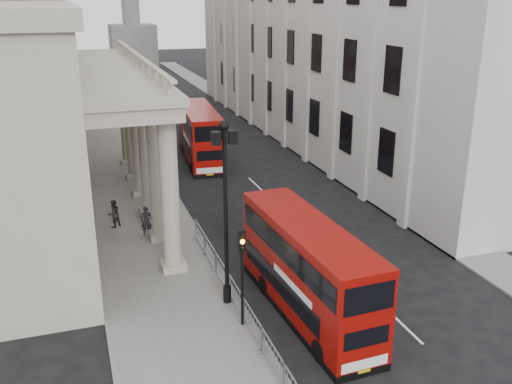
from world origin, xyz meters
The scene contains 17 objects.
ground centered at (0.00, 0.00, 0.00)m, with size 260.00×260.00×0.00m, color black.
sidewalk_west centered at (-3.00, 30.00, 0.06)m, with size 6.00×140.00×0.12m, color slate.
sidewalk_east centered at (13.50, 30.00, 0.06)m, with size 3.00×140.00×0.12m, color slate.
kerb centered at (-0.05, 30.00, 0.07)m, with size 0.20×140.00×0.14m, color slate.
brick_building centered at (-10.50, 48.00, 11.00)m, with size 9.00×32.00×22.00m, color maroon.
west_building_far centered at (-10.50, 80.00, 10.00)m, with size 9.00×30.00×20.00m, color #9F9985.
east_building centered at (16.00, 32.00, 12.50)m, with size 8.00×55.00×25.00m, color beige.
lamp_post_south centered at (-0.60, 4.00, 4.91)m, with size 1.05×0.44×8.32m.
lamp_post_mid centered at (-0.60, 20.00, 4.91)m, with size 1.05×0.44×8.32m.
lamp_post_north centered at (-0.60, 36.00, 4.91)m, with size 1.05×0.44×8.32m.
traffic_light centered at (-0.50, 1.98, 3.11)m, with size 0.28×0.33×4.30m.
crowd_barriers centered at (-0.35, 2.23, 0.67)m, with size 0.50×18.75×1.10m.
bus_near centered at (2.49, 2.18, 2.18)m, with size 2.79×9.77×4.17m.
bus_far centered at (3.60, 27.39, 2.30)m, with size 3.32×10.38×4.41m.
pedestrian_a centered at (-2.95, 12.67, 0.99)m, with size 0.63×0.42×1.74m, color black.
pedestrian_b centered at (-4.63, 14.56, 0.96)m, with size 0.82×0.64×1.68m, color black.
pedestrian_c centered at (-1.89, 21.67, 1.05)m, with size 0.91×0.59×1.86m, color black.
Camera 1 is at (-6.50, -17.93, 13.26)m, focal length 40.00 mm.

